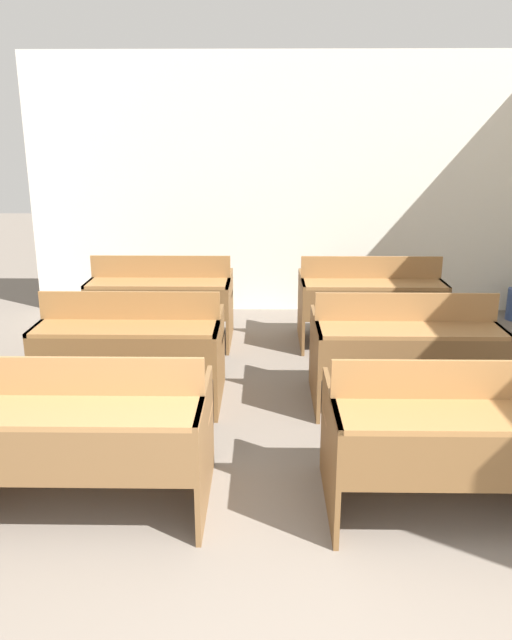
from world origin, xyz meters
name	(u,v)px	position (x,y,z in m)	size (l,w,h in m)	color
wall_back	(283,186)	(0.00, 5.80, 1.43)	(5.75, 0.06, 2.86)	white
bench_front_left	(82,430)	(-1.19, 1.69, 0.46)	(1.35, 0.83, 0.88)	brown
bench_front_right	(456,434)	(0.83, 1.67, 0.46)	(1.35, 0.83, 0.88)	brown
bench_second_left	(132,345)	(-1.21, 3.10, 0.46)	(1.35, 0.83, 0.88)	brown
bench_second_right	(404,347)	(0.85, 3.09, 0.46)	(1.35, 0.83, 0.88)	brown
bench_third_left	(162,298)	(-1.21, 4.52, 0.46)	(1.35, 0.83, 0.88)	brown
bench_third_right	(370,299)	(0.82, 4.52, 0.46)	(1.35, 0.83, 0.88)	brown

